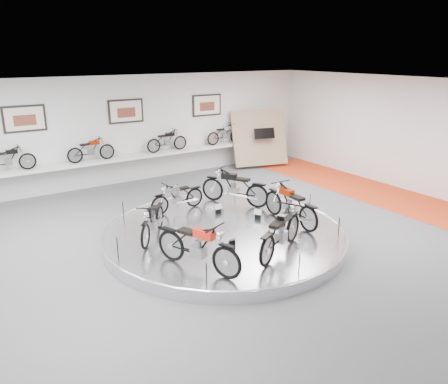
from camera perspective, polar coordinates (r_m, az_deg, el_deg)
floor at (r=11.52m, az=0.88°, el=-6.76°), size 16.00×16.00×0.00m
ceiling at (r=10.50m, az=0.98°, el=13.50°), size 16.00×16.00×0.00m
wall_back at (r=16.97m, az=-12.57°, el=7.94°), size 16.00×0.00×16.00m
wall_right at (r=16.60m, az=24.62°, el=6.53°), size 0.00×14.00×14.00m
orange_carpet_strip at (r=16.09m, az=21.39°, el=-0.75°), size 2.40×12.60×0.01m
dado_band at (r=17.25m, az=-12.22°, el=3.18°), size 15.68×0.04×1.10m
display_platform at (r=11.69m, az=0.05°, el=-5.58°), size 6.40×6.40×0.30m
platform_rim at (r=11.64m, az=0.05°, el=-5.04°), size 6.40×6.40×0.10m
shelf at (r=16.89m, az=-11.97°, el=4.46°), size 11.00×0.55×0.10m
poster_left at (r=15.95m, az=-24.61°, el=8.70°), size 1.35×0.06×0.88m
poster_center at (r=16.83m, az=-12.68°, el=10.26°), size 1.35×0.06×0.88m
poster_right at (r=18.35m, az=-2.24°, el=11.27°), size 1.35×0.06×0.88m
display_panel at (r=19.04m, az=4.63°, el=7.05°), size 2.56×1.52×2.30m
shelf_bike_a at (r=15.82m, az=-26.34°, el=3.64°), size 1.22×0.43×0.73m
shelf_bike_b at (r=16.33m, az=-16.97°, el=5.12°), size 1.22×0.43×0.73m
shelf_bike_c at (r=17.38m, az=-7.44°, el=6.48°), size 1.22×0.43×0.73m
shelf_bike_d at (r=18.69m, az=0.07°, el=7.42°), size 1.22×0.43×0.73m
bike_a at (r=13.34m, az=1.37°, el=0.68°), size 1.54×1.98×1.12m
bike_b at (r=12.88m, az=-6.11°, el=-0.60°), size 1.56×0.67×0.89m
bike_c at (r=11.09m, az=-9.32°, el=-3.66°), size 1.48×1.60×0.95m
bike_d at (r=9.39m, az=-3.46°, el=-7.03°), size 1.34×1.99×1.10m
bike_e at (r=10.18m, az=7.44°, el=-5.14°), size 1.97×1.42×1.10m
bike_f at (r=12.00m, az=8.66°, el=-1.59°), size 0.70×1.87×1.09m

